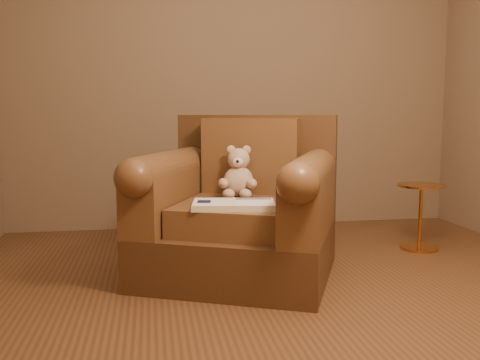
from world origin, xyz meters
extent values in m
plane|color=brown|center=(0.00, 0.00, 0.00)|extent=(4.00, 4.00, 0.00)
cube|color=#79644A|center=(0.00, 2.00, 1.35)|extent=(4.00, 0.02, 2.70)
cube|color=#492E18|center=(-0.22, 0.50, 0.16)|extent=(1.45, 1.42, 0.31)
cube|color=#492E18|center=(-0.03, 0.94, 0.66)|extent=(1.06, 0.56, 0.69)
cube|color=brown|center=(-0.25, 0.45, 0.40)|extent=(0.91, 0.98, 0.17)
cube|color=brown|center=(-0.09, 0.80, 0.73)|extent=(0.66, 0.43, 0.50)
cube|color=brown|center=(-0.65, 0.63, 0.49)|extent=(0.59, 0.96, 0.36)
cube|color=brown|center=(0.16, 0.27, 0.49)|extent=(0.59, 0.96, 0.36)
cylinder|color=brown|center=(-0.65, 0.63, 0.67)|extent=(0.59, 0.96, 0.22)
cylinder|color=brown|center=(0.16, 0.27, 0.67)|extent=(0.59, 0.96, 0.22)
ellipsoid|color=tan|center=(-0.20, 0.66, 0.57)|extent=(0.20, 0.18, 0.21)
sphere|color=tan|center=(-0.19, 0.67, 0.72)|extent=(0.14, 0.14, 0.14)
ellipsoid|color=tan|center=(-0.24, 0.69, 0.78)|extent=(0.06, 0.03, 0.06)
ellipsoid|color=tan|center=(-0.14, 0.67, 0.78)|extent=(0.06, 0.03, 0.06)
ellipsoid|color=beige|center=(-0.21, 0.61, 0.71)|extent=(0.07, 0.05, 0.06)
sphere|color=black|center=(-0.22, 0.58, 0.72)|extent=(0.02, 0.02, 0.02)
ellipsoid|color=tan|center=(-0.31, 0.60, 0.57)|extent=(0.07, 0.13, 0.07)
ellipsoid|color=tan|center=(-0.13, 0.56, 0.57)|extent=(0.07, 0.13, 0.07)
ellipsoid|color=tan|center=(-0.28, 0.56, 0.51)|extent=(0.08, 0.13, 0.07)
ellipsoid|color=tan|center=(-0.17, 0.53, 0.51)|extent=(0.08, 0.13, 0.07)
cube|color=beige|center=(-0.29, 0.24, 0.50)|extent=(0.51, 0.35, 0.03)
cube|color=white|center=(-0.41, 0.26, 0.51)|extent=(0.27, 0.31, 0.00)
cube|color=white|center=(-0.18, 0.23, 0.51)|extent=(0.27, 0.31, 0.00)
cube|color=beige|center=(-0.29, 0.24, 0.52)|extent=(0.05, 0.28, 0.00)
cube|color=#0F1638|center=(-0.46, 0.27, 0.52)|extent=(0.09, 0.11, 0.00)
cube|color=slate|center=(-0.16, 0.32, 0.52)|extent=(0.22, 0.09, 0.00)
cylinder|color=#CE8438|center=(1.22, 0.91, 0.01)|extent=(0.28, 0.28, 0.02)
cylinder|color=#CE8438|center=(1.22, 0.91, 0.25)|extent=(0.03, 0.03, 0.46)
cylinder|color=#CE8438|center=(1.22, 0.91, 0.48)|extent=(0.35, 0.35, 0.02)
cylinder|color=#CE8438|center=(1.22, 0.91, 0.47)|extent=(0.03, 0.03, 0.02)
camera|label=1|loc=(-0.76, -2.73, 1.02)|focal=40.00mm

